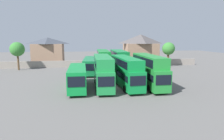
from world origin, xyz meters
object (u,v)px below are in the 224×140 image
object	(u,v)px
house_terrace_left	(48,51)
bus_4	(149,69)
bus_2	(103,70)
tree_left_of_lot	(168,49)
bus_6	(103,60)
bus_5	(90,65)
house_terrace_centre	(140,48)
bus_7	(119,60)
bus_1	(77,76)
tree_behind_wall	(17,49)
bus_3	(126,70)

from	to	relation	value
house_terrace_left	bus_4	bearing A→B (deg)	-55.36
bus_2	tree_left_of_lot	distance (m)	29.68
bus_2	tree_left_of_lot	world-z (taller)	tree_left_of_lot
bus_2	house_terrace_left	distance (m)	33.50
bus_6	bus_5	bearing A→B (deg)	-92.62
bus_6	house_terrace_centre	xyz separation A→B (m)	(13.71, 16.95, 1.76)
bus_4	bus_7	bearing A→B (deg)	-169.76
bus_1	tree_behind_wall	distance (m)	25.73
bus_1	tree_left_of_lot	size ratio (longest dim) A/B	1.53
house_terrace_left	house_terrace_centre	bearing A→B (deg)	-0.72
bus_5	bus_6	bearing A→B (deg)	89.72
bus_4	bus_5	world-z (taller)	bus_4
bus_2	house_terrace_centre	bearing A→B (deg)	154.84
house_terrace_left	house_terrace_centre	world-z (taller)	house_terrace_centre
house_terrace_left	house_terrace_centre	size ratio (longest dim) A/B	0.89
bus_3	tree_left_of_lot	size ratio (longest dim) A/B	1.73
bus_4	bus_1	bearing A→B (deg)	-88.95
bus_2	bus_5	xyz separation A→B (m)	(-1.67, 13.53, -0.91)
bus_1	bus_4	size ratio (longest dim) A/B	0.88
bus_7	house_terrace_centre	bearing A→B (deg)	149.04
house_terrace_centre	bus_5	bearing A→B (deg)	-135.16
bus_2	bus_1	bearing A→B (deg)	-84.37
bus_1	tree_behind_wall	bearing A→B (deg)	-143.95
bus_3	bus_4	distance (m)	3.80
bus_5	house_terrace_left	distance (m)	20.93
bus_1	tree_left_of_lot	xyz separation A→B (m)	(24.55, 21.60, 2.93)
bus_4	bus_5	distance (m)	16.43
house_terrace_left	bus_6	bearing A→B (deg)	-49.07
bus_5	house_terrace_centre	xyz separation A→B (m)	(16.80, 16.71, 2.71)
bus_6	tree_left_of_lot	bearing A→B (deg)	114.45
bus_4	bus_7	distance (m)	13.63
bus_4	house_terrace_left	bearing A→B (deg)	-145.69
bus_2	bus_4	xyz separation A→B (m)	(7.57, -0.02, 0.03)
bus_3	house_terrace_left	size ratio (longest dim) A/B	1.25
bus_2	tree_left_of_lot	bearing A→B (deg)	137.43
house_terrace_centre	tree_behind_wall	xyz separation A→B (m)	(-34.21, -9.94, 0.49)
bus_2	bus_7	bearing A→B (deg)	160.66
bus_2	tree_left_of_lot	xyz separation A→B (m)	(20.56, 21.30, 2.06)
bus_3	bus_7	world-z (taller)	bus_7
bus_5	tree_left_of_lot	bearing A→B (deg)	113.35
bus_6	tree_left_of_lot	distance (m)	20.85
tree_left_of_lot	bus_2	bearing A→B (deg)	-133.99
bus_6	tree_behind_wall	xyz separation A→B (m)	(-20.50, 7.01, 2.26)
bus_5	house_terrace_left	world-z (taller)	house_terrace_left
bus_3	house_terrace_centre	size ratio (longest dim) A/B	1.11
bus_1	bus_5	size ratio (longest dim) A/B	0.85
bus_1	bus_2	bearing A→B (deg)	94.04
house_terrace_centre	bus_7	bearing A→B (deg)	-120.82
bus_5	bus_6	world-z (taller)	bus_6
bus_1	house_terrace_centre	xyz separation A→B (m)	(19.12, 30.54, 2.67)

